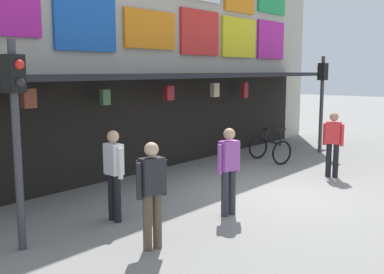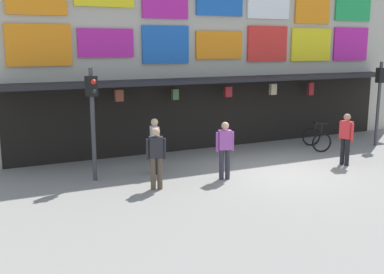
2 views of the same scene
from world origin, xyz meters
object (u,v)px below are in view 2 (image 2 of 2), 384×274
object	(u,v)px
traffic_light_far	(379,90)
pedestrian_in_white	(155,143)
traffic_light_near	(92,106)
pedestrian_in_red	(346,136)
bicycle_parked	(316,138)
pedestrian_in_purple	(156,153)
pedestrian_in_blue	(225,147)

from	to	relation	value
traffic_light_far	pedestrian_in_white	size ratio (longest dim) A/B	1.90
traffic_light_near	traffic_light_far	distance (m)	10.91
pedestrian_in_red	bicycle_parked	bearing A→B (deg)	71.59
pedestrian_in_purple	pedestrian_in_white	size ratio (longest dim) A/B	1.00
traffic_light_far	pedestrian_in_red	bearing A→B (deg)	-151.25
bicycle_parked	pedestrian_in_red	bearing A→B (deg)	-108.41
traffic_light_far	pedestrian_in_purple	size ratio (longest dim) A/B	1.90
traffic_light_far	bicycle_parked	size ratio (longest dim) A/B	2.39
traffic_light_far	bicycle_parked	xyz separation A→B (m)	(-2.46, 0.50, -1.75)
bicycle_parked	pedestrian_in_purple	bearing A→B (deg)	-164.13
traffic_light_near	pedestrian_in_red	size ratio (longest dim) A/B	1.90
pedestrian_in_blue	pedestrian_in_red	xyz separation A→B (m)	(4.29, -0.26, 0.00)
pedestrian_in_blue	pedestrian_in_white	bearing A→B (deg)	138.26
pedestrian_in_red	pedestrian_in_white	bearing A→B (deg)	163.99
pedestrian_in_red	traffic_light_near	bearing A→B (deg)	167.21
pedestrian_in_red	pedestrian_in_white	xyz separation A→B (m)	(-5.88, 1.69, 0.00)
traffic_light_near	pedestrian_in_blue	distance (m)	3.90
traffic_light_far	pedestrian_in_red	distance (m)	3.86
pedestrian_in_red	pedestrian_in_white	world-z (taller)	same
bicycle_parked	pedestrian_in_white	bearing A→B (deg)	-174.99
pedestrian_in_red	pedestrian_in_white	size ratio (longest dim) A/B	1.00
traffic_light_near	pedestrian_in_blue	world-z (taller)	traffic_light_near
pedestrian_in_white	pedestrian_in_blue	bearing A→B (deg)	-41.74
pedestrian_in_purple	pedestrian_in_white	xyz separation A→B (m)	(0.51, 1.45, -0.04)
traffic_light_far	pedestrian_in_blue	size ratio (longest dim) A/B	1.90
bicycle_parked	pedestrian_in_white	world-z (taller)	pedestrian_in_white
traffic_light_far	pedestrian_in_white	bearing A→B (deg)	-179.51
pedestrian_in_purple	bicycle_parked	bearing A→B (deg)	15.87
traffic_light_far	pedestrian_in_red	xyz separation A→B (m)	(-3.22, -1.77, -1.19)
bicycle_parked	pedestrian_in_red	world-z (taller)	pedestrian_in_red
bicycle_parked	pedestrian_in_white	size ratio (longest dim) A/B	0.80
bicycle_parked	pedestrian_in_blue	size ratio (longest dim) A/B	0.80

